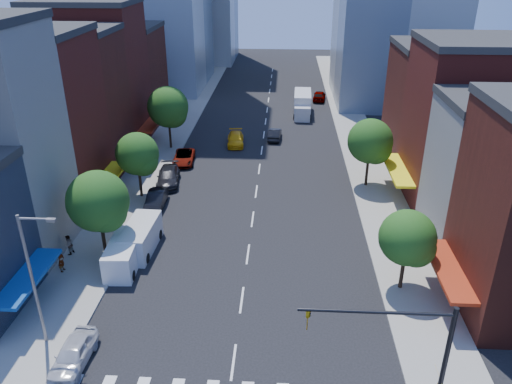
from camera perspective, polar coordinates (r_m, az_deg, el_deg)
ground at (r=31.82m, az=-2.59°, el=-18.84°), size 220.00×220.00×0.00m
sidewalk_left at (r=68.12m, az=-9.80°, el=6.18°), size 5.00×120.00×0.15m
sidewalk_right at (r=67.13m, az=11.60°, el=5.74°), size 5.00×120.00×0.15m
bldg_left_2 at (r=51.19m, az=-24.59°, el=7.07°), size 12.00×9.00×16.00m
bldg_left_3 at (r=58.65m, az=-20.90°, el=9.33°), size 12.00×8.00×15.00m
bldg_left_4 at (r=66.04m, az=-18.20°, el=12.30°), size 12.00×9.00×17.00m
bldg_left_5 at (r=75.18m, az=-15.50°, el=12.57°), size 12.00×10.00×13.00m
bldg_right_1 at (r=44.87m, az=27.16°, el=1.37°), size 12.00×8.00×12.00m
bldg_right_2 at (r=52.20m, az=23.90°, el=6.94°), size 12.00×10.00×15.00m
bldg_right_3 at (r=61.54m, az=20.79°, el=9.08°), size 12.00×10.00×13.00m
traffic_signal at (r=26.60m, az=19.30°, el=-19.11°), size 7.24×2.24×8.00m
streetlight at (r=32.47m, az=-24.05°, el=-8.48°), size 2.25×0.25×9.00m
tree_left_near at (r=40.28m, az=-17.42°, el=-1.28°), size 4.80×4.80×7.30m
tree_left_mid at (r=49.92m, az=-13.26°, el=4.06°), size 4.20×4.20×6.65m
tree_left_far at (r=62.54m, az=-9.90°, el=9.36°), size 5.00×5.00×7.75m
tree_right_near at (r=36.58m, az=17.14°, el=-5.29°), size 4.00×4.00×6.20m
tree_right_far at (r=52.31m, az=13.07°, el=5.47°), size 4.60×4.60×7.20m
parked_car_front at (r=33.03m, az=-20.15°, el=-16.98°), size 1.90×4.47×1.51m
parked_car_second at (r=49.24m, az=-11.34°, el=-0.85°), size 1.77×4.67×1.52m
parked_car_third at (r=59.24m, az=-8.24°, el=3.95°), size 2.69×5.18×1.39m
parked_car_rear at (r=54.00m, az=-10.00°, el=1.75°), size 2.98×5.82×1.62m
cargo_van_near at (r=40.36m, az=-14.87°, el=-6.98°), size 2.42×5.43×2.27m
cargo_van_far at (r=42.20m, az=-13.12°, el=-5.16°), size 2.45×5.61×2.35m
taxi at (r=64.55m, az=-2.35°, el=6.06°), size 2.45×5.16×1.45m
traffic_car_oncoming at (r=66.47m, az=2.14°, el=6.64°), size 1.79×4.48×1.45m
traffic_car_far at (r=85.69m, az=7.24°, el=10.87°), size 2.51×4.99×1.63m
box_truck at (r=77.21m, az=5.33°, el=9.91°), size 2.75×8.31×3.32m
pedestrian_near at (r=41.26m, az=-21.39°, el=-7.29°), size 0.45×0.69×1.87m
pedestrian_far at (r=43.28m, az=-20.65°, el=-5.69°), size 0.86×0.98×1.69m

